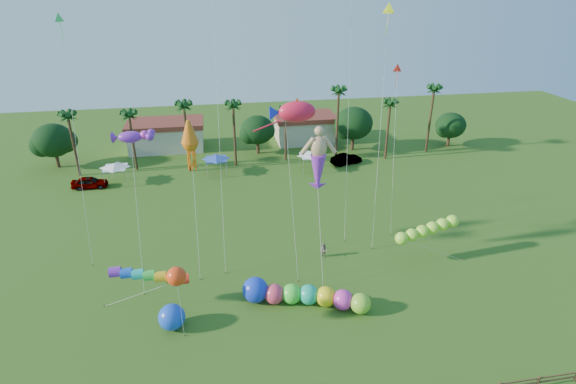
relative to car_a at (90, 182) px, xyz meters
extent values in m
plane|color=#285116|center=(23.47, -35.06, -0.81)|extent=(160.00, 160.00, 0.00)
cylinder|color=#3A2819|center=(-2.53, 4.94, 3.69)|extent=(0.36, 0.36, 9.00)
cylinder|color=#3A2819|center=(5.47, 5.94, 3.44)|extent=(0.36, 0.36, 8.50)
cylinder|color=#3A2819|center=(13.47, 3.94, 4.19)|extent=(0.36, 0.36, 10.00)
cylinder|color=#3A2819|center=(20.47, 4.94, 3.94)|extent=(0.36, 0.36, 9.50)
cylinder|color=#3A2819|center=(28.47, 5.94, 3.19)|extent=(0.36, 0.36, 8.00)
cylinder|color=#3A2819|center=(36.47, 4.94, 4.69)|extent=(0.36, 0.36, 11.00)
cylinder|color=#3A2819|center=(44.47, 3.94, 3.69)|extent=(0.36, 0.36, 9.00)
cylinder|color=#3A2819|center=(52.47, 5.94, 4.44)|extent=(0.36, 0.36, 10.50)
sphere|color=#113814|center=(-6.53, 8.94, 3.53)|extent=(5.88, 5.88, 5.88)
sphere|color=#113814|center=(24.47, 9.94, 3.22)|extent=(5.46, 5.46, 5.46)
sphere|color=#113814|center=(40.47, 8.94, 3.84)|extent=(6.30, 6.30, 6.30)
sphere|color=#113814|center=(57.47, 7.94, 2.91)|extent=(5.04, 5.04, 5.04)
cube|color=beige|center=(9.47, 14.94, 1.19)|extent=(12.00, 7.00, 4.00)
cube|color=beige|center=(33.47, 14.94, 1.19)|extent=(10.00, 7.00, 4.00)
pyramid|color=white|center=(3.47, 0.94, 1.94)|extent=(3.00, 3.00, 0.60)
pyramid|color=blue|center=(17.47, 1.94, 1.94)|extent=(3.00, 3.00, 0.60)
pyramid|color=white|center=(31.47, 0.94, 1.94)|extent=(3.00, 3.00, 0.60)
cube|color=brown|center=(38.47, -41.06, -0.31)|extent=(0.12, 0.12, 1.00)
cube|color=brown|center=(41.47, -41.06, -0.31)|extent=(0.12, 0.12, 1.00)
imported|color=#4C4C54|center=(0.00, 0.00, 0.00)|extent=(4.78, 1.97, 1.62)
imported|color=#4C4C54|center=(37.54, 2.68, 0.00)|extent=(5.19, 3.02, 1.62)
imported|color=gray|center=(27.65, -22.44, 0.00)|extent=(0.99, 0.99, 1.62)
sphere|color=#D73859|center=(21.60, -28.75, 0.09)|extent=(1.81, 1.81, 1.81)
sphere|color=#3EE936|center=(23.11, -28.98, 0.09)|extent=(1.81, 1.81, 1.81)
sphere|color=#19AF89|center=(24.58, -29.33, 0.09)|extent=(1.81, 1.81, 1.81)
sphere|color=yellow|center=(26.00, -29.86, 0.09)|extent=(1.81, 1.81, 1.81)
sphere|color=#D833B3|center=(27.36, -30.54, 0.09)|extent=(1.81, 1.81, 1.81)
sphere|color=#7FCD2D|center=(28.70, -31.29, 0.09)|extent=(1.81, 1.81, 1.81)
sphere|color=blue|center=(19.98, -28.20, 0.35)|extent=(2.93, 2.93, 2.31)
sphere|color=blue|center=(12.90, -30.52, 0.28)|extent=(2.19, 2.19, 2.19)
cylinder|color=red|center=(12.35, -28.61, 2.56)|extent=(6.55, 1.83, 0.88)
cylinder|color=silver|center=(10.37, -27.68, 0.88)|extent=(7.22, 1.90, 3.40)
cylinder|color=brown|center=(6.77, -26.74, -0.73)|extent=(0.08, 0.08, 0.16)
ellipsoid|color=#A0F636|center=(34.80, -25.00, 2.23)|extent=(6.93, 3.51, 1.51)
cylinder|color=silver|center=(38.19, -25.24, 0.71)|extent=(6.80, 0.50, 3.06)
cylinder|color=brown|center=(41.59, -25.47, -0.73)|extent=(0.08, 0.08, 0.16)
sphere|color=#FF3E14|center=(13.80, -31.63, 4.98)|extent=(1.77, 1.77, 1.48)
cylinder|color=silver|center=(13.82, -31.65, 2.08)|extent=(0.07, 0.07, 5.79)
cylinder|color=brown|center=(13.84, -31.66, -0.73)|extent=(0.08, 0.08, 0.16)
cylinder|color=silver|center=(26.45, -25.50, 4.60)|extent=(0.35, 4.75, 10.82)
cylinder|color=brown|center=(26.29, -27.87, -0.73)|extent=(0.08, 0.08, 0.16)
ellipsoid|color=red|center=(24.83, -21.94, 14.57)|extent=(5.20, 2.10, 2.12)
cylinder|color=silver|center=(24.55, -24.04, 6.88)|extent=(0.57, 4.21, 15.38)
cylinder|color=brown|center=(24.28, -26.13, -0.73)|extent=(0.08, 0.08, 0.16)
cylinder|color=silver|center=(17.84, -20.95, 13.29)|extent=(0.68, 5.36, 28.21)
cylinder|color=brown|center=(17.51, -23.61, -0.73)|extent=(0.08, 0.08, 0.16)
cone|color=orange|center=(15.12, -19.51, 11.33)|extent=(1.96, 1.96, 4.71)
cylinder|color=silver|center=(15.10, -21.87, 5.26)|extent=(0.07, 4.74, 12.15)
cylinder|color=brown|center=(15.07, -24.22, -0.73)|extent=(0.08, 0.08, 0.16)
ellipsoid|color=purple|center=(10.23, -21.65, 12.93)|extent=(4.07, 3.20, 1.39)
cylinder|color=silver|center=(10.14, -23.62, 6.06)|extent=(0.21, 3.98, 13.75)
cylinder|color=brown|center=(10.05, -25.60, -0.73)|extent=(0.08, 0.08, 0.16)
cone|color=red|center=(36.33, -16.29, 17.01)|extent=(1.08, 0.32, 1.07)
cylinder|color=silver|center=(36.26, -17.85, 8.10)|extent=(0.17, 3.13, 17.82)
cylinder|color=brown|center=(36.19, -19.40, -0.73)|extent=(0.08, 0.08, 0.16)
cone|color=#DFFF1A|center=(34.56, -17.00, 22.68)|extent=(1.31, 0.90, 1.35)
cylinder|color=silver|center=(33.85, -19.40, 10.93)|extent=(1.45, 4.82, 23.49)
cylinder|color=brown|center=(33.14, -21.79, -0.73)|extent=(0.08, 0.08, 0.16)
cone|color=#36E667|center=(4.59, -15.23, 22.11)|extent=(0.87, 0.89, 1.03)
cylinder|color=silver|center=(4.49, -17.59, 10.65)|extent=(0.24, 4.76, 22.93)
cylinder|color=brown|center=(4.38, -19.96, -0.73)|extent=(0.08, 0.08, 0.16)
cylinder|color=silver|center=(30.79, -18.13, 14.61)|extent=(0.17, 3.19, 30.85)
cylinder|color=brown|center=(30.71, -19.71, -0.73)|extent=(0.08, 0.08, 0.16)
camera|label=1|loc=(17.32, -60.51, 24.99)|focal=28.00mm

